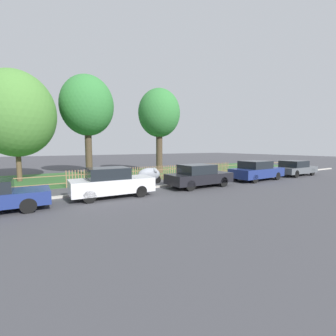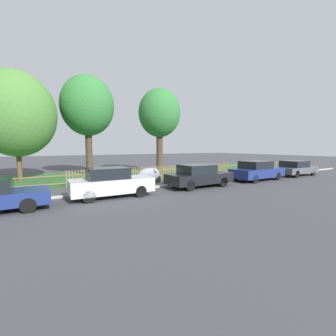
{
  "view_description": "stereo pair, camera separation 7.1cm",
  "coord_description": "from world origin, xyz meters",
  "px_view_note": "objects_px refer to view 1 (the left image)",
  "views": [
    {
      "loc": [
        -8.89,
        -12.18,
        2.57
      ],
      "look_at": [
        -0.8,
        1.04,
        1.1
      ],
      "focal_mm": 24.0,
      "sensor_mm": 36.0,
      "label": 1
    },
    {
      "loc": [
        -8.83,
        -12.22,
        2.57
      ],
      "look_at": [
        -0.8,
        1.04,
        1.1
      ],
      "focal_mm": 24.0,
      "sensor_mm": 36.0,
      "label": 2
    }
  ],
  "objects_px": {
    "tree_mid_park": "(159,114)",
    "parked_car_red_compact": "(257,171)",
    "parked_car_navy_estate": "(199,176)",
    "tree_nearest_kerb": "(16,114)",
    "parked_car_white_van": "(295,168)",
    "tree_behind_motorcycle": "(87,106)",
    "parked_car_black_saloon": "(111,183)",
    "covered_motorcycle": "(150,174)"
  },
  "relations": [
    {
      "from": "tree_mid_park",
      "to": "parked_car_red_compact",
      "type": "bearing_deg",
      "value": -63.94
    },
    {
      "from": "parked_car_navy_estate",
      "to": "tree_nearest_kerb",
      "type": "xyz_separation_m",
      "value": [
        -9.88,
        8.83,
        4.22
      ]
    },
    {
      "from": "parked_car_red_compact",
      "to": "tree_nearest_kerb",
      "type": "distance_m",
      "value": 18.38
    },
    {
      "from": "parked_car_white_van",
      "to": "tree_behind_motorcycle",
      "type": "relative_size",
      "value": 0.49
    },
    {
      "from": "tree_mid_park",
      "to": "tree_nearest_kerb",
      "type": "bearing_deg",
      "value": 176.54
    },
    {
      "from": "parked_car_black_saloon",
      "to": "tree_behind_motorcycle",
      "type": "xyz_separation_m",
      "value": [
        1.02,
        9.83,
        5.38
      ]
    },
    {
      "from": "parked_car_navy_estate",
      "to": "parked_car_white_van",
      "type": "relative_size",
      "value": 0.99
    },
    {
      "from": "parked_car_red_compact",
      "to": "covered_motorcycle",
      "type": "distance_m",
      "value": 8.28
    },
    {
      "from": "parked_car_red_compact",
      "to": "parked_car_white_van",
      "type": "bearing_deg",
      "value": -1.76
    },
    {
      "from": "parked_car_black_saloon",
      "to": "parked_car_red_compact",
      "type": "xyz_separation_m",
      "value": [
        11.32,
        -0.07,
        -0.01
      ]
    },
    {
      "from": "tree_behind_motorcycle",
      "to": "covered_motorcycle",
      "type": "bearing_deg",
      "value": -71.21
    },
    {
      "from": "parked_car_red_compact",
      "to": "covered_motorcycle",
      "type": "xyz_separation_m",
      "value": [
        -7.83,
        2.67,
        -0.08
      ]
    },
    {
      "from": "parked_car_navy_estate",
      "to": "parked_car_red_compact",
      "type": "xyz_separation_m",
      "value": [
        5.66,
        -0.03,
        0.02
      ]
    },
    {
      "from": "covered_motorcycle",
      "to": "tree_nearest_kerb",
      "type": "distance_m",
      "value": 10.77
    },
    {
      "from": "parked_car_red_compact",
      "to": "tree_behind_motorcycle",
      "type": "bearing_deg",
      "value": 134.05
    },
    {
      "from": "tree_nearest_kerb",
      "to": "tree_mid_park",
      "type": "relative_size",
      "value": 0.99
    },
    {
      "from": "parked_car_black_saloon",
      "to": "parked_car_navy_estate",
      "type": "height_order",
      "value": "parked_car_black_saloon"
    },
    {
      "from": "parked_car_black_saloon",
      "to": "tree_mid_park",
      "type": "relative_size",
      "value": 0.51
    },
    {
      "from": "parked_car_red_compact",
      "to": "covered_motorcycle",
      "type": "height_order",
      "value": "parked_car_red_compact"
    },
    {
      "from": "tree_nearest_kerb",
      "to": "parked_car_red_compact",
      "type": "bearing_deg",
      "value": -29.69
    },
    {
      "from": "parked_car_navy_estate",
      "to": "tree_behind_motorcycle",
      "type": "xyz_separation_m",
      "value": [
        -4.63,
        9.87,
        5.4
      ]
    },
    {
      "from": "tree_nearest_kerb",
      "to": "covered_motorcycle",
      "type": "bearing_deg",
      "value": -38.77
    },
    {
      "from": "parked_car_black_saloon",
      "to": "parked_car_red_compact",
      "type": "height_order",
      "value": "parked_car_black_saloon"
    },
    {
      "from": "parked_car_red_compact",
      "to": "tree_mid_park",
      "type": "xyz_separation_m",
      "value": [
        -3.99,
        8.16,
        4.99
      ]
    },
    {
      "from": "parked_car_white_van",
      "to": "tree_behind_motorcycle",
      "type": "xyz_separation_m",
      "value": [
        -15.57,
        9.88,
        5.45
      ]
    },
    {
      "from": "parked_car_black_saloon",
      "to": "tree_behind_motorcycle",
      "type": "relative_size",
      "value": 0.47
    },
    {
      "from": "tree_nearest_kerb",
      "to": "parked_car_white_van",
      "type": "bearing_deg",
      "value": -23.0
    },
    {
      "from": "tree_behind_motorcycle",
      "to": "tree_mid_park",
      "type": "relative_size",
      "value": 1.09
    },
    {
      "from": "tree_nearest_kerb",
      "to": "tree_behind_motorcycle",
      "type": "relative_size",
      "value": 0.91
    },
    {
      "from": "parked_car_white_van",
      "to": "covered_motorcycle",
      "type": "height_order",
      "value": "parked_car_white_van"
    },
    {
      "from": "parked_car_navy_estate",
      "to": "tree_mid_park",
      "type": "relative_size",
      "value": 0.53
    },
    {
      "from": "parked_car_black_saloon",
      "to": "covered_motorcycle",
      "type": "height_order",
      "value": "parked_car_black_saloon"
    },
    {
      "from": "tree_nearest_kerb",
      "to": "tree_behind_motorcycle",
      "type": "bearing_deg",
      "value": 11.24
    },
    {
      "from": "parked_car_red_compact",
      "to": "tree_behind_motorcycle",
      "type": "xyz_separation_m",
      "value": [
        -10.29,
        9.9,
        5.38
      ]
    },
    {
      "from": "parked_car_black_saloon",
      "to": "tree_mid_park",
      "type": "distance_m",
      "value": 12.0
    },
    {
      "from": "parked_car_navy_estate",
      "to": "parked_car_red_compact",
      "type": "height_order",
      "value": "parked_car_red_compact"
    },
    {
      "from": "parked_car_black_saloon",
      "to": "parked_car_navy_estate",
      "type": "bearing_deg",
      "value": 1.53
    },
    {
      "from": "parked_car_red_compact",
      "to": "tree_behind_motorcycle",
      "type": "height_order",
      "value": "tree_behind_motorcycle"
    },
    {
      "from": "parked_car_black_saloon",
      "to": "covered_motorcycle",
      "type": "bearing_deg",
      "value": 38.66
    },
    {
      "from": "parked_car_red_compact",
      "to": "parked_car_white_van",
      "type": "relative_size",
      "value": 1.06
    },
    {
      "from": "parked_car_white_van",
      "to": "tree_behind_motorcycle",
      "type": "bearing_deg",
      "value": 146.67
    },
    {
      "from": "parked_car_navy_estate",
      "to": "tree_mid_park",
      "type": "bearing_deg",
      "value": 78.04
    }
  ]
}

